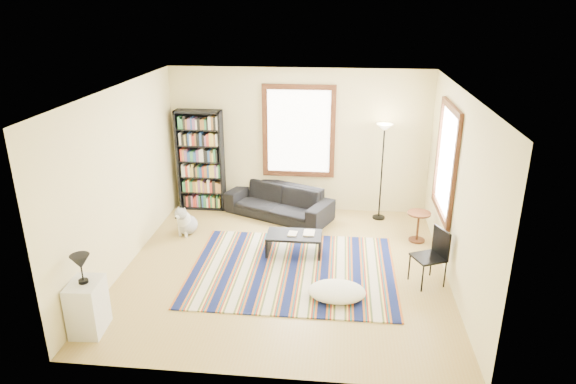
# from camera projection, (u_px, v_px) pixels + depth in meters

# --- Properties ---
(floor) EXTENTS (5.00, 5.00, 0.10)m
(floor) POSITION_uv_depth(u_px,v_px,m) (285.00, 271.00, 8.12)
(floor) COLOR #A08749
(floor) RESTS_ON ground
(ceiling) EXTENTS (5.00, 5.00, 0.10)m
(ceiling) POSITION_uv_depth(u_px,v_px,m) (284.00, 87.00, 7.09)
(ceiling) COLOR white
(ceiling) RESTS_ON floor
(wall_back) EXTENTS (5.00, 0.10, 2.80)m
(wall_back) POSITION_uv_depth(u_px,v_px,m) (299.00, 140.00, 9.98)
(wall_back) COLOR beige
(wall_back) RESTS_ON floor
(wall_front) EXTENTS (5.00, 0.10, 2.80)m
(wall_front) POSITION_uv_depth(u_px,v_px,m) (257.00, 270.00, 5.24)
(wall_front) COLOR beige
(wall_front) RESTS_ON floor
(wall_left) EXTENTS (0.10, 5.00, 2.80)m
(wall_left) POSITION_uv_depth(u_px,v_px,m) (119.00, 179.00, 7.85)
(wall_left) COLOR beige
(wall_left) RESTS_ON floor
(wall_right) EXTENTS (0.10, 5.00, 2.80)m
(wall_right) POSITION_uv_depth(u_px,v_px,m) (461.00, 191.00, 7.36)
(wall_right) COLOR beige
(wall_right) RESTS_ON floor
(window_back) EXTENTS (1.20, 0.06, 1.60)m
(window_back) POSITION_uv_depth(u_px,v_px,m) (299.00, 131.00, 9.83)
(window_back) COLOR white
(window_back) RESTS_ON wall_back
(window_right) EXTENTS (0.06, 1.20, 1.60)m
(window_right) POSITION_uv_depth(u_px,v_px,m) (446.00, 161.00, 8.04)
(window_right) COLOR white
(window_right) RESTS_ON wall_right
(rug) EXTENTS (3.17, 2.54, 0.02)m
(rug) POSITION_uv_depth(u_px,v_px,m) (293.00, 270.00, 8.03)
(rug) COLOR #0D1542
(rug) RESTS_ON floor
(sofa) EXTENTS (2.21, 1.59, 0.60)m
(sofa) POSITION_uv_depth(u_px,v_px,m) (279.00, 202.00, 9.94)
(sofa) COLOR black
(sofa) RESTS_ON floor
(bookshelf) EXTENTS (0.90, 0.30, 2.00)m
(bookshelf) POSITION_uv_depth(u_px,v_px,m) (201.00, 161.00, 10.09)
(bookshelf) COLOR black
(bookshelf) RESTS_ON floor
(coffee_table) EXTENTS (0.94, 0.58, 0.36)m
(coffee_table) POSITION_uv_depth(u_px,v_px,m) (294.00, 244.00, 8.50)
(coffee_table) COLOR black
(coffee_table) RESTS_ON floor
(book_a) EXTENTS (0.16, 0.21, 0.02)m
(book_a) POSITION_uv_depth(u_px,v_px,m) (288.00, 233.00, 8.44)
(book_a) COLOR beige
(book_a) RESTS_ON coffee_table
(book_b) EXTENTS (0.19, 0.26, 0.02)m
(book_b) POSITION_uv_depth(u_px,v_px,m) (304.00, 233.00, 8.46)
(book_b) COLOR beige
(book_b) RESTS_ON coffee_table
(floor_cushion) EXTENTS (0.98, 0.85, 0.21)m
(floor_cushion) POSITION_uv_depth(u_px,v_px,m) (337.00, 291.00, 7.27)
(floor_cushion) COLOR white
(floor_cushion) RESTS_ON floor
(floor_lamp) EXTENTS (0.37, 0.37, 1.86)m
(floor_lamp) POSITION_uv_depth(u_px,v_px,m) (382.00, 173.00, 9.62)
(floor_lamp) COLOR black
(floor_lamp) RESTS_ON floor
(side_table) EXTENTS (0.43, 0.43, 0.54)m
(side_table) POSITION_uv_depth(u_px,v_px,m) (418.00, 227.00, 8.92)
(side_table) COLOR #482212
(side_table) RESTS_ON floor
(folding_chair) EXTENTS (0.55, 0.54, 0.86)m
(folding_chair) POSITION_uv_depth(u_px,v_px,m) (428.00, 258.00, 7.53)
(folding_chair) COLOR black
(folding_chair) RESTS_ON floor
(white_cabinet) EXTENTS (0.41, 0.52, 0.70)m
(white_cabinet) POSITION_uv_depth(u_px,v_px,m) (88.00, 307.00, 6.47)
(white_cabinet) COLOR silver
(white_cabinet) RESTS_ON floor
(table_lamp) EXTENTS (0.27, 0.27, 0.38)m
(table_lamp) POSITION_uv_depth(u_px,v_px,m) (81.00, 269.00, 6.28)
(table_lamp) COLOR black
(table_lamp) RESTS_ON white_cabinet
(dog) EXTENTS (0.54, 0.64, 0.55)m
(dog) POSITION_uv_depth(u_px,v_px,m) (187.00, 219.00, 9.22)
(dog) COLOR #B4B4B4
(dog) RESTS_ON floor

